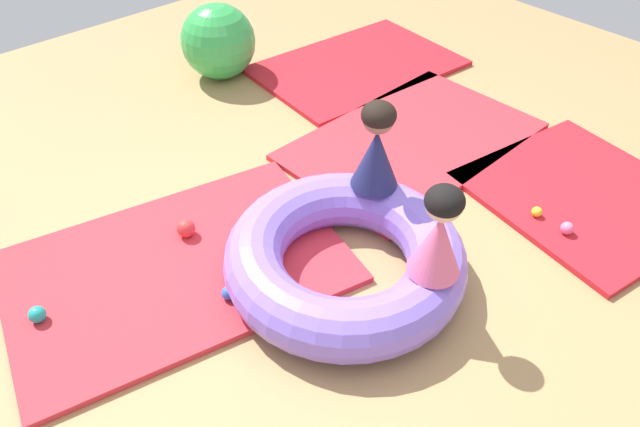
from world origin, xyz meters
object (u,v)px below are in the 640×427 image
Objects in this scene: play_ball_yellow at (537,212)px; play_ball_red at (186,228)px; play_ball_pink at (567,228)px; exercise_ball_large at (218,42)px; inflatable_cushion at (345,258)px; child_in_pink at (439,232)px; play_ball_blue at (228,293)px; child_in_navy at (377,146)px; play_ball_teal at (37,314)px.

play_ball_yellow is 2.08m from play_ball_red.
exercise_ball_large is (-0.34, 2.99, 0.22)m from play_ball_pink.
inflatable_cushion is 20.23× the size of play_ball_yellow.
play_ball_blue is (-0.71, 0.72, -0.48)m from child_in_pink.
play_ball_pink is (1.75, -0.90, 0.00)m from play_ball_blue.
child_in_navy is (0.42, 0.21, 0.41)m from inflatable_cushion.
inflatable_cushion is 15.01× the size of play_ball_teal.
play_ball_pink is (1.18, -0.63, -0.08)m from inflatable_cushion.
exercise_ball_large is at bearing 70.48° from inflatable_cushion.
child_in_pink is 2.01m from play_ball_teal.
inflatable_cushion is at bearing -109.52° from exercise_ball_large.
inflatable_cushion is 1.26m from play_ball_yellow.
play_ball_pink reaches higher than play_ball_yellow.
play_ball_pink is at bearing -41.48° from play_ball_red.
play_ball_blue reaches higher than play_ball_yellow.
play_ball_red is (0.10, 0.55, 0.02)m from play_ball_blue.
play_ball_yellow is at bearing -21.90° from play_ball_blue.
play_ball_teal is 1.35× the size of play_ball_yellow.
inflatable_cushion reaches higher than play_ball_red.
play_ball_pink is at bearing -23.98° from child_in_pink.
child_in_pink is at bearing 14.65° from child_in_navy.
play_ball_teal reaches higher than play_ball_yellow.
child_in_navy reaches higher than exercise_ball_large.
inflatable_cushion is at bearing 93.92° from child_in_pink.
play_ball_pink is 0.13× the size of exercise_ball_large.
play_ball_pink reaches higher than play_ball_blue.
inflatable_cushion is 17.02× the size of play_ball_pink.
inflatable_cushion is 0.63m from child_in_navy.
play_ball_blue is 1.14× the size of play_ball_yellow.
play_ball_yellow is (1.18, -0.43, -0.09)m from inflatable_cushion.
play_ball_blue is 0.96× the size of play_ball_pink.
play_ball_red is 2.02m from exercise_ball_large.
inflatable_cushion is 0.64m from play_ball_blue.
child_in_navy is (0.28, 0.66, 0.01)m from child_in_pink.
inflatable_cushion is 0.62m from child_in_pink.
play_ball_yellow is at bearing -19.90° from inflatable_cushion.
child_in_navy reaches higher than inflatable_cushion.
child_in_navy is 4.94× the size of play_ball_red.
play_ball_red is at bearing 2.55° from play_ball_teal.
play_ball_blue is at bearing 154.12° from inflatable_cushion.
child_in_pink is at bearing -45.41° from play_ball_blue.
play_ball_yellow is 0.11× the size of exercise_ball_large.
play_ball_blue is 0.94m from play_ball_teal.
play_ball_blue is 2.52m from exercise_ball_large.
inflatable_cushion is 12.14× the size of play_ball_red.
play_ball_teal is at bearing 149.87° from inflatable_cushion.
play_ball_pink is at bearing -90.98° from play_ball_yellow.
play_ball_teal is 2.71m from exercise_ball_large.
child_in_navy is 1.18m from play_ball_red.
inflatable_cushion is at bearing -30.13° from play_ball_teal.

